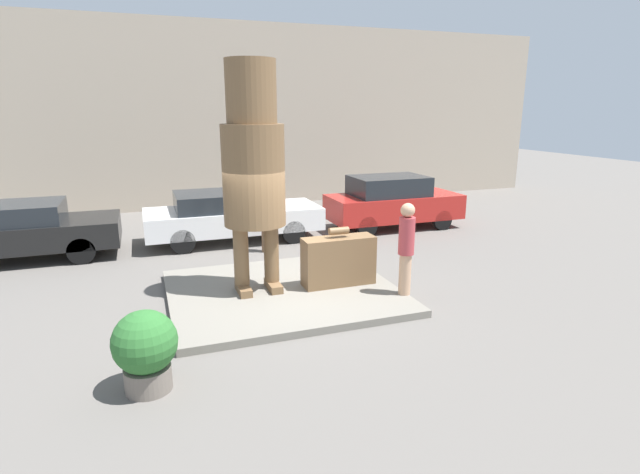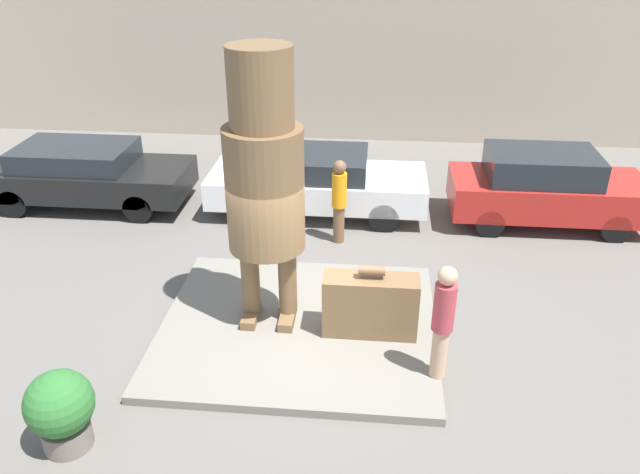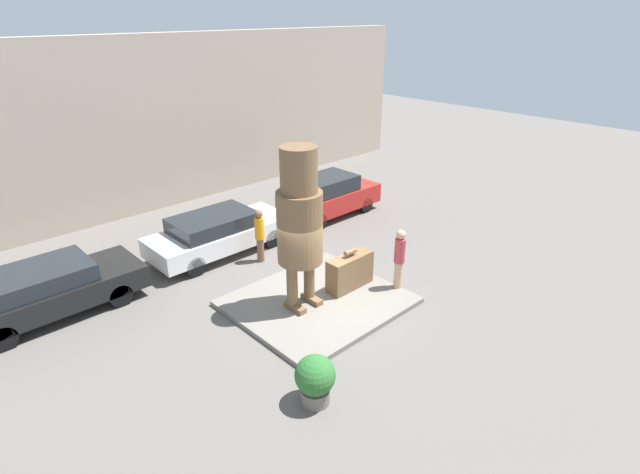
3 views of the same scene
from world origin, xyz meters
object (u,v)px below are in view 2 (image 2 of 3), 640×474
(tourist, at_px, (443,318))
(statue_figure, at_px, (264,172))
(parked_car_black, at_px, (85,173))
(giant_suitcase, at_px, (370,305))
(worker_hivis, at_px, (339,198))
(planter_pot, at_px, (61,409))
(parked_car_red, at_px, (545,187))
(parked_car_white, at_px, (315,180))

(tourist, bearing_deg, statue_figure, 155.28)
(statue_figure, bearing_deg, parked_car_black, 138.96)
(giant_suitcase, distance_m, worker_hivis, 3.36)
(worker_hivis, bearing_deg, giant_suitcase, -77.73)
(tourist, xyz_separation_m, planter_pot, (-4.75, -1.65, -0.52))
(parked_car_red, bearing_deg, parked_car_black, 179.88)
(worker_hivis, bearing_deg, statue_figure, -106.92)
(parked_car_black, height_order, parked_car_red, parked_car_red)
(tourist, bearing_deg, planter_pot, -160.81)
(tourist, xyz_separation_m, parked_car_white, (-2.34, 5.62, -0.36))
(giant_suitcase, bearing_deg, parked_car_red, 51.63)
(statue_figure, relative_size, parked_car_red, 1.07)
(statue_figure, bearing_deg, parked_car_red, 39.43)
(statue_figure, bearing_deg, giant_suitcase, -9.01)
(giant_suitcase, distance_m, parked_car_black, 8.04)
(parked_car_black, xyz_separation_m, worker_hivis, (5.89, -1.32, 0.20))
(giant_suitcase, xyz_separation_m, worker_hivis, (-0.71, 3.27, 0.33))
(giant_suitcase, relative_size, tourist, 0.82)
(statue_figure, height_order, worker_hivis, statue_figure)
(parked_car_black, relative_size, planter_pot, 4.12)
(parked_car_red, relative_size, worker_hivis, 2.31)
(parked_car_red, bearing_deg, giant_suitcase, -128.37)
(parked_car_red, bearing_deg, planter_pot, -135.79)
(parked_car_black, bearing_deg, parked_car_white, 0.87)
(tourist, relative_size, parked_car_white, 0.37)
(worker_hivis, bearing_deg, parked_car_black, 167.35)
(parked_car_black, xyz_separation_m, parked_car_red, (10.22, -0.02, 0.07))
(statue_figure, relative_size, parked_car_white, 0.91)
(tourist, xyz_separation_m, parked_car_black, (-7.60, 5.54, -0.36))
(statue_figure, bearing_deg, tourist, -24.72)
(statue_figure, distance_m, tourist, 3.28)
(parked_car_red, xyz_separation_m, planter_pot, (-7.37, -7.17, -0.23))
(tourist, bearing_deg, giant_suitcase, 136.39)
(statue_figure, xyz_separation_m, giant_suitcase, (1.63, -0.26, -2.04))
(giant_suitcase, distance_m, tourist, 1.46)
(parked_car_white, relative_size, worker_hivis, 2.71)
(statue_figure, height_order, parked_car_white, statue_figure)
(parked_car_white, relative_size, parked_car_red, 1.17)
(parked_car_black, relative_size, parked_car_white, 0.96)
(statue_figure, distance_m, worker_hivis, 3.58)
(statue_figure, xyz_separation_m, planter_pot, (-2.13, -2.86, -2.08))
(parked_car_white, height_order, worker_hivis, worker_hivis)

